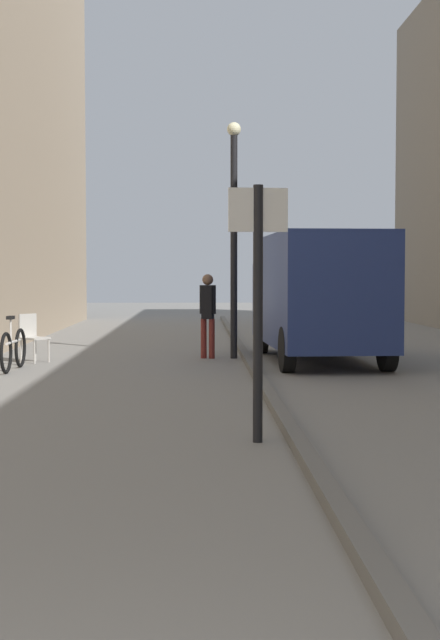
{
  "coord_description": "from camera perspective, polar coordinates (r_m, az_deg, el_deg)",
  "views": [
    {
      "loc": [
        0.59,
        -1.89,
        1.7
      ],
      "look_at": [
        0.92,
        10.57,
        1.06
      ],
      "focal_mm": 49.78,
      "sensor_mm": 36.0,
      "label": 1
    }
  ],
  "objects": [
    {
      "name": "street_sign_post",
      "position": [
        8.94,
        2.46,
        1.93
      ],
      "size": [
        0.6,
        0.1,
        2.6
      ],
      "rotation": [
        0.0,
        0.0,
        3.23
      ],
      "color": "black",
      "rests_on": "ground_plane"
    },
    {
      "name": "cafe_chair_near_window",
      "position": [
        17.58,
        -12.02,
        -0.9
      ],
      "size": [
        0.62,
        0.62,
        0.94
      ],
      "rotation": [
        0.0,
        0.0,
        4.08
      ],
      "color": "#B7B2A8",
      "rests_on": "ground_plane"
    },
    {
      "name": "pedestrian_main_foreground",
      "position": [
        17.96,
        -0.79,
        0.66
      ],
      "size": [
        0.33,
        0.24,
        1.71
      ],
      "rotation": [
        0.0,
        0.0,
        2.85
      ],
      "color": "maroon",
      "rests_on": "ground_plane"
    },
    {
      "name": "lamp_post",
      "position": [
        17.99,
        0.9,
        6.19
      ],
      "size": [
        0.28,
        0.28,
        4.76
      ],
      "color": "black",
      "rests_on": "ground_plane"
    },
    {
      "name": "ground_plane",
      "position": [
        14.0,
        -3.92,
        -4.05
      ],
      "size": [
        80.0,
        80.0,
        0.0
      ],
      "primitive_type": "plane",
      "color": "gray"
    },
    {
      "name": "bicycle_leaning",
      "position": [
        16.14,
        -13.14,
        -1.84
      ],
      "size": [
        0.12,
        1.77,
        0.98
      ],
      "rotation": [
        0.0,
        0.0,
        -0.03
      ],
      "color": "black",
      "rests_on": "ground_plane"
    },
    {
      "name": "kerb_strip",
      "position": [
        14.02,
        2.56,
        -3.79
      ],
      "size": [
        0.16,
        40.0,
        0.12
      ],
      "primitive_type": "cube",
      "color": "#615F5B",
      "rests_on": "ground_plane"
    },
    {
      "name": "delivery_van",
      "position": [
        17.37,
        6.35,
        1.65
      ],
      "size": [
        2.22,
        5.42,
        2.47
      ],
      "rotation": [
        0.0,
        0.0,
        0.05
      ],
      "color": "navy",
      "rests_on": "ground_plane"
    }
  ]
}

